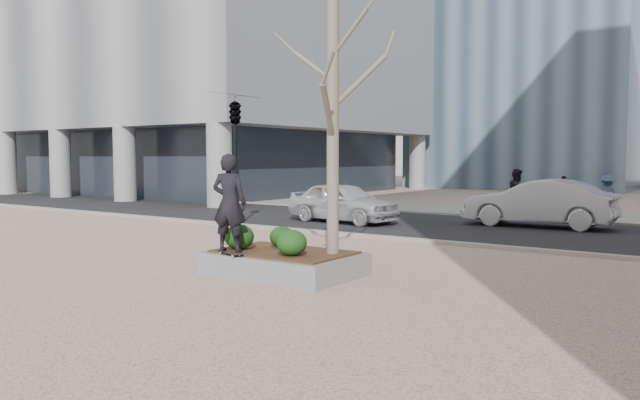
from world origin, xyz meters
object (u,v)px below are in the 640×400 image
Objects in this scene: skateboarder at (229,203)px; police_car at (343,202)px; skateboard at (230,253)px; planter at (284,264)px.

skateboarder reaches higher than police_car.
police_car is at bearing 130.40° from skateboard.
skateboard is 10.71m from police_car.
skateboard is at bearing -152.53° from police_car.
skateboard is 0.18× the size of police_car.
police_car is at bearing -87.50° from skateboarder.
skateboarder is at bearing 0.00° from skateboard.
police_car is at bearing 116.12° from planter.
skateboard is at bearing 180.00° from skateboarder.
police_car is (-3.79, 10.01, 0.27)m from skateboard.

